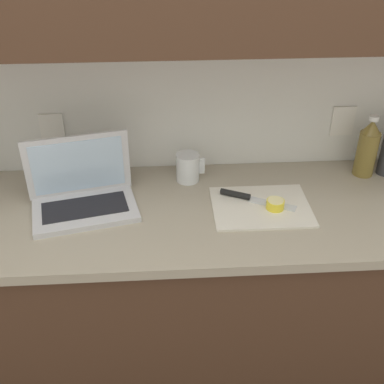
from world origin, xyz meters
name	(u,v)px	position (x,y,z in m)	size (l,w,h in m)	color
ground_plane	(164,373)	(0.00, 0.00, 0.00)	(12.00, 12.00, 0.00)	#564C47
counter_unit	(155,300)	(-0.02, 0.00, 0.45)	(2.60, 0.63, 0.89)	#472D1E
laptop	(82,192)	(-0.26, 0.05, 0.95)	(0.40, 0.30, 0.24)	silver
cutting_board	(261,207)	(0.37, -0.01, 0.90)	(0.34, 0.27, 0.01)	silver
knife	(245,197)	(0.32, 0.04, 0.91)	(0.26, 0.15, 0.02)	silver
lemon_half_cut	(275,204)	(0.41, -0.02, 0.92)	(0.06, 0.06, 0.03)	yellow
bottle_green_soda	(367,148)	(0.81, 0.20, 1.00)	(0.08, 0.08, 0.25)	olive
measuring_cup	(188,167)	(0.12, 0.20, 0.95)	(0.11, 0.09, 0.11)	silver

